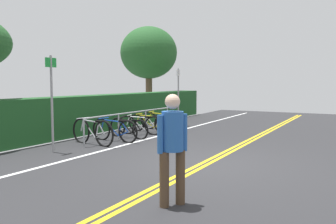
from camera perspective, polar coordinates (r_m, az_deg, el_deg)
The scene contains 16 objects.
ground_plane at distance 8.16m, azimuth 6.20°, elevation -8.22°, with size 29.34×10.08×0.05m, color #2B2B2D.
centre_line_yellow_inner at distance 8.13m, azimuth 6.73°, elevation -8.09°, with size 26.41×0.10×0.00m, color gold.
centre_line_yellow_outer at distance 8.19m, azimuth 5.68°, elevation -7.98°, with size 26.41×0.10×0.00m, color gold.
bike_lane_stripe_white at distance 9.66m, azimuth -10.32°, elevation -6.07°, with size 26.41×0.12×0.00m, color white.
bike_rack at distance 12.06m, azimuth -5.63°, elevation -0.91°, with size 4.87×0.05×0.82m.
bicycle_0 at distance 10.57m, azimuth -11.98°, elevation -3.13°, with size 0.47×1.77×0.79m.
bicycle_1 at distance 11.05m, azimuth -8.54°, elevation -2.88°, with size 0.46×1.76×0.73m.
bicycle_2 at distance 11.67m, azimuth -6.30°, elevation -2.58°, with size 0.46×1.63×0.68m.
bicycle_3 at distance 12.43m, azimuth -4.43°, elevation -2.06°, with size 0.61×1.60×0.70m.
bicycle_4 at distance 13.03m, azimuth -2.98°, elevation -1.77°, with size 0.46×1.72×0.68m.
bicycle_5 at distance 13.66m, azimuth -1.03°, elevation -1.40°, with size 0.46×1.75×0.71m.
pedestrian at distance 5.20m, azimuth 0.72°, elevation -4.84°, with size 0.43×0.32×1.64m.
sign_post_near at distance 9.57m, azimuth -18.06°, elevation 2.59°, with size 0.36×0.06×2.48m.
sign_post_far at distance 14.78m, azimuth 1.65°, elevation 3.28°, with size 0.36×0.08×2.36m.
hedge_backdrop at distance 14.36m, azimuth -8.42°, elevation 0.18°, with size 13.82×0.88×1.33m, color #1C4C21.
tree_mid at distance 19.80m, azimuth -3.09°, elevation 9.36°, with size 3.09×3.09×4.82m.
Camera 1 is at (-7.35, -3.03, 1.81)m, focal length 38.22 mm.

